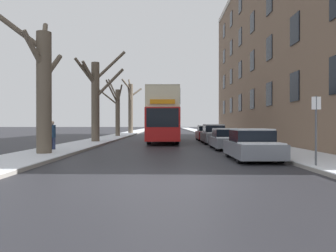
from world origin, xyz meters
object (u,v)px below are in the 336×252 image
at_px(bare_tree_left_1, 95,97).
at_px(bare_tree_left_3, 130,106).
at_px(bare_tree_left_2, 116,109).
at_px(pedestrian_left_sidewalk, 51,135).
at_px(street_sign_post, 315,127).
at_px(double_decker_bus, 163,114).
at_px(bare_tree_left_0, 42,86).
at_px(parked_car_2, 213,135).
at_px(parked_car_1, 226,139).
at_px(parked_car_0, 251,145).
at_px(parked_car_3, 206,133).

relative_size(bare_tree_left_1, bare_tree_left_3, 0.86).
bearing_deg(bare_tree_left_2, pedestrian_left_sidewalk, -90.79).
distance_m(bare_tree_left_1, street_sign_post, 19.30).
distance_m(bare_tree_left_2, double_decker_bus, 12.24).
bearing_deg(bare_tree_left_0, parked_car_2, 46.66).
relative_size(parked_car_1, pedestrian_left_sidewalk, 2.40).
distance_m(parked_car_0, pedestrian_left_sidewalk, 10.94).
xyz_separation_m(bare_tree_left_2, double_decker_bus, (5.82, -10.72, -0.95)).
bearing_deg(bare_tree_left_2, parked_car_2, -52.71).
relative_size(parked_car_0, street_sign_post, 1.56).
height_order(double_decker_bus, parked_car_3, double_decker_bus).
height_order(parked_car_3, street_sign_post, street_sign_post).
bearing_deg(parked_car_3, parked_car_1, -90.00).
distance_m(bare_tree_left_0, parked_car_2, 14.65).
bearing_deg(pedestrian_left_sidewalk, bare_tree_left_2, 60.29).
bearing_deg(bare_tree_left_3, bare_tree_left_2, -91.25).
xyz_separation_m(bare_tree_left_1, parked_car_2, (9.64, -0.42, -3.09)).
distance_m(bare_tree_left_1, pedestrian_left_sidewalk, 9.08).
relative_size(bare_tree_left_3, street_sign_post, 3.47).
distance_m(parked_car_3, pedestrian_left_sidewalk, 16.74).
height_order(bare_tree_left_1, street_sign_post, bare_tree_left_1).
distance_m(bare_tree_left_0, double_decker_bus, 14.04).
height_order(bare_tree_left_2, parked_car_1, bare_tree_left_2).
height_order(bare_tree_left_0, street_sign_post, bare_tree_left_0).
distance_m(double_decker_bus, parked_car_1, 9.37).
relative_size(double_decker_bus, parked_car_2, 2.62).
height_order(parked_car_1, street_sign_post, street_sign_post).
height_order(bare_tree_left_2, parked_car_0, bare_tree_left_2).
xyz_separation_m(bare_tree_left_1, bare_tree_left_3, (-0.01, 24.90, 0.58)).
bearing_deg(bare_tree_left_2, double_decker_bus, -61.52).
xyz_separation_m(double_decker_bus, street_sign_post, (5.48, -17.55, -1.02)).
relative_size(bare_tree_left_0, street_sign_post, 2.86).
height_order(bare_tree_left_0, pedestrian_left_sidewalk, bare_tree_left_0).
xyz_separation_m(bare_tree_left_3, parked_car_0, (9.64, -37.43, -3.73)).
height_order(bare_tree_left_2, pedestrian_left_sidewalk, bare_tree_left_2).
height_order(bare_tree_left_2, bare_tree_left_3, bare_tree_left_3).
distance_m(bare_tree_left_2, bare_tree_left_3, 12.34).
bearing_deg(parked_car_3, parked_car_0, -90.00).
bearing_deg(street_sign_post, parked_car_0, 113.82).
relative_size(bare_tree_left_1, street_sign_post, 2.99).
xyz_separation_m(bare_tree_left_0, bare_tree_left_1, (0.24, 10.89, 0.34)).
xyz_separation_m(bare_tree_left_0, pedestrian_left_sidewalk, (-0.33, 2.28, -2.49)).
xyz_separation_m(bare_tree_left_1, double_decker_bus, (5.54, 1.87, -1.32)).
xyz_separation_m(bare_tree_left_3, parked_car_2, (9.64, -25.32, -3.67)).
distance_m(bare_tree_left_3, street_sign_post, 42.15).
height_order(bare_tree_left_2, parked_car_2, bare_tree_left_2).
bearing_deg(parked_car_2, bare_tree_left_0, -133.34).
xyz_separation_m(parked_car_0, parked_car_3, (0.00, 17.19, 0.03)).
height_order(bare_tree_left_1, pedestrian_left_sidewalk, bare_tree_left_1).
distance_m(bare_tree_left_3, parked_car_0, 38.83).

